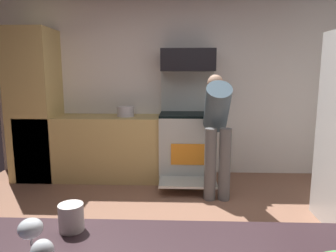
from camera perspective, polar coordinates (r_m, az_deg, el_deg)
The scene contains 9 objects.
wall_back at distance 4.60m, azimuth 0.39°, elevation 7.31°, with size 5.20×0.12×2.60m, color silver.
lower_cabinet_run at distance 4.48m, azimuth -11.39°, elevation -3.94°, with size 2.40×0.60×0.90m, color tan.
cabinet_column at distance 4.72m, azimuth -23.55°, elevation 3.53°, with size 0.60×0.60×2.10m, color tan.
oven_range at distance 4.33m, azimuth 3.59°, elevation -3.42°, with size 0.76×1.04×1.53m.
microwave at distance 4.32m, azimuth 3.72°, elevation 12.14°, with size 0.74×0.38×0.30m, color black.
person_cook at distance 3.72m, azimuth 9.12°, elevation 0.18°, with size 0.31×0.64×1.48m.
wine_glass_mid at distance 1.05m, azimuth -24.23°, elevation -17.46°, with size 0.07×0.07×0.16m.
mug_tea at distance 1.25m, azimuth -17.60°, elevation -15.92°, with size 0.09×0.09×0.10m, color silver.
stock_pot at distance 4.33m, azimuth -7.92°, elevation 2.71°, with size 0.24×0.24×0.14m, color silver.
Camera 1 is at (0.14, -2.25, 1.48)m, focal length 32.69 mm.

